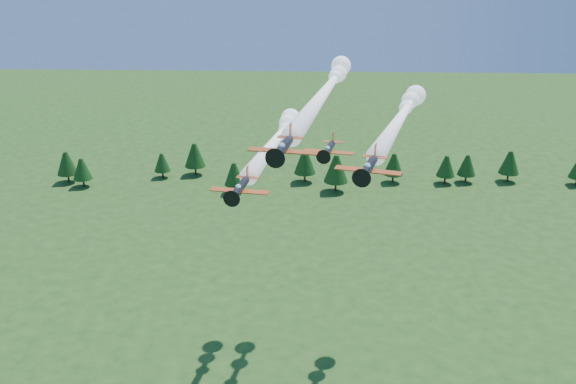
{
  "coord_description": "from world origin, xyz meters",
  "views": [
    {
      "loc": [
        0.71,
        -77.39,
        70.37
      ],
      "look_at": [
        -2.51,
        0.0,
        40.26
      ],
      "focal_mm": 40.0,
      "sensor_mm": 36.0,
      "label": 1
    }
  ],
  "objects_px": {
    "plane_slot": "(329,149)",
    "plane_left": "(277,138)",
    "plane_lead": "(326,90)",
    "plane_right": "(401,116)"
  },
  "relations": [
    {
      "from": "plane_lead",
      "to": "plane_left",
      "type": "relative_size",
      "value": 1.33
    },
    {
      "from": "plane_right",
      "to": "plane_left",
      "type": "bearing_deg",
      "value": -173.9
    },
    {
      "from": "plane_lead",
      "to": "plane_slot",
      "type": "distance_m",
      "value": 19.38
    },
    {
      "from": "plane_slot",
      "to": "plane_left",
      "type": "bearing_deg",
      "value": 122.23
    },
    {
      "from": "plane_lead",
      "to": "plane_left",
      "type": "distance_m",
      "value": 12.39
    },
    {
      "from": "plane_left",
      "to": "plane_lead",
      "type": "bearing_deg",
      "value": -10.64
    },
    {
      "from": "plane_right",
      "to": "plane_slot",
      "type": "distance_m",
      "value": 21.93
    },
    {
      "from": "plane_left",
      "to": "plane_slot",
      "type": "distance_m",
      "value": 23.82
    },
    {
      "from": "plane_lead",
      "to": "plane_slot",
      "type": "bearing_deg",
      "value": -79.86
    },
    {
      "from": "plane_lead",
      "to": "plane_slot",
      "type": "height_order",
      "value": "plane_lead"
    }
  ]
}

